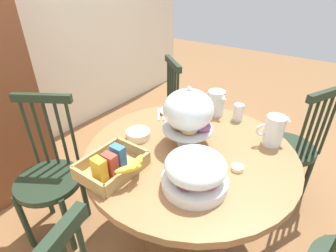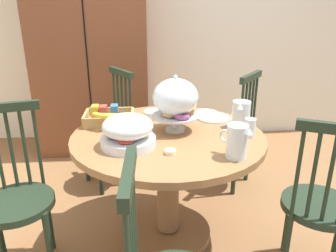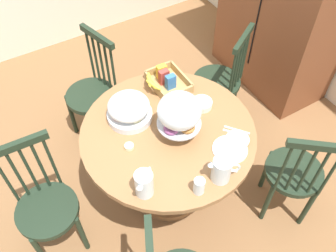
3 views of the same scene
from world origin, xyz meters
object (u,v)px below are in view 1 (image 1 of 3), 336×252
at_px(cereal_basket, 114,165).
at_px(butter_dish, 237,168).
at_px(milk_pitcher, 273,132).
at_px(china_plate_large, 184,114).
at_px(drinking_glass, 238,112).
at_px(windsor_chair_host_seat, 50,178).
at_px(orange_juice_pitcher, 216,104).
at_px(pastry_stand_with_dome, 188,112).
at_px(fruit_platter_covered, 195,171).
at_px(cereal_bowl, 138,134).
at_px(windsor_chair_far_side, 158,120).
at_px(dining_table, 189,181).
at_px(china_plate_small, 171,111).
at_px(windsor_chair_facing_door, 290,149).

bearing_deg(cereal_basket, butter_dish, -52.76).
bearing_deg(milk_pitcher, china_plate_large, 88.97).
bearing_deg(drinking_glass, butter_dish, -157.39).
distance_m(windsor_chair_host_seat, orange_juice_pitcher, 1.18).
xyz_separation_m(pastry_stand_with_dome, cereal_basket, (-0.42, 0.15, -0.15)).
xyz_separation_m(windsor_chair_host_seat, butter_dish, (0.42, -1.03, 0.30)).
bearing_deg(pastry_stand_with_dome, fruit_platter_covered, -142.48).
bearing_deg(cereal_bowl, windsor_chair_far_side, 28.96).
relative_size(orange_juice_pitcher, cereal_basket, 0.59).
height_order(fruit_platter_covered, china_plate_large, fruit_platter_covered).
bearing_deg(dining_table, pastry_stand_with_dome, 47.70).
bearing_deg(dining_table, windsor_chair_far_side, 49.55).
bearing_deg(drinking_glass, china_plate_large, 113.37).
xyz_separation_m(fruit_platter_covered, drinking_glass, (0.70, 0.08, -0.03)).
bearing_deg(windsor_chair_host_seat, drinking_glass, -42.78).
bearing_deg(windsor_chair_far_side, butter_dish, -121.49).
bearing_deg(cereal_basket, pastry_stand_with_dome, -19.44).
xyz_separation_m(china_plate_large, china_plate_small, (-0.03, 0.08, 0.01)).
height_order(windsor_chair_facing_door, butter_dish, windsor_chair_facing_door).
xyz_separation_m(dining_table, china_plate_small, (0.29, 0.34, 0.24)).
xyz_separation_m(windsor_chair_far_side, milk_pitcher, (-0.25, -1.01, 0.37)).
height_order(cereal_basket, cereal_bowl, cereal_basket).
relative_size(windsor_chair_far_side, butter_dish, 16.25).
relative_size(windsor_chair_facing_door, cereal_bowl, 6.96).
distance_m(cereal_basket, china_plate_small, 0.68).
relative_size(windsor_chair_host_seat, butter_dish, 16.25).
bearing_deg(windsor_chair_far_side, cereal_bowl, -151.04).
bearing_deg(china_plate_small, china_plate_large, -67.90).
xyz_separation_m(windsor_chair_far_side, pastry_stand_with_dome, (-0.52, -0.61, 0.48)).
distance_m(dining_table, drinking_glass, 0.55).
distance_m(windsor_chair_facing_door, fruit_platter_covered, 1.10).
distance_m(dining_table, milk_pitcher, 0.56).
bearing_deg(fruit_platter_covered, orange_juice_pitcher, 19.33).
height_order(cereal_basket, china_plate_small, cereal_basket).
xyz_separation_m(fruit_platter_covered, cereal_basket, (-0.14, 0.36, -0.04)).
bearing_deg(orange_juice_pitcher, china_plate_small, 123.26).
relative_size(dining_table, cereal_basket, 3.63).
relative_size(fruit_platter_covered, china_plate_large, 1.36).
distance_m(pastry_stand_with_dome, china_plate_large, 0.39).
height_order(china_plate_small, butter_dish, same).
xyz_separation_m(cereal_bowl, drinking_glass, (0.54, -0.39, 0.03)).
xyz_separation_m(dining_table, milk_pitcher, (0.32, -0.34, 0.30)).
xyz_separation_m(orange_juice_pitcher, cereal_basket, (-0.83, 0.12, -0.03)).
height_order(dining_table, china_plate_small, china_plate_small).
height_order(windsor_chair_host_seat, fruit_platter_covered, windsor_chair_host_seat).
bearing_deg(drinking_glass, windsor_chair_far_side, 82.52).
distance_m(dining_table, cereal_bowl, 0.40).
relative_size(windsor_chair_host_seat, china_plate_large, 4.43).
height_order(windsor_chair_host_seat, cereal_bowl, windsor_chair_host_seat).
relative_size(dining_table, milk_pitcher, 6.58).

